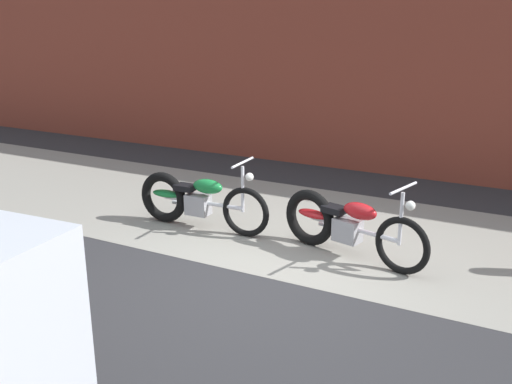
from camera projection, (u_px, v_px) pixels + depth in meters
name	position (u px, v px, depth m)	size (l,w,h in m)	color
ground_plane	(263.00, 277.00, 6.46)	(80.00, 80.00, 0.00)	#2D2D30
sidewalk_slab	(321.00, 228.00, 7.94)	(36.00, 3.50, 0.01)	gray
brick_building_wall	(396.00, 48.00, 10.19)	(36.00, 0.50, 4.52)	brown
motorcycle_green	(193.00, 200.00, 7.88)	(2.01, 0.58, 1.03)	black
motorcycle_red	(342.00, 224.00, 6.96)	(1.97, 0.76, 1.03)	black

